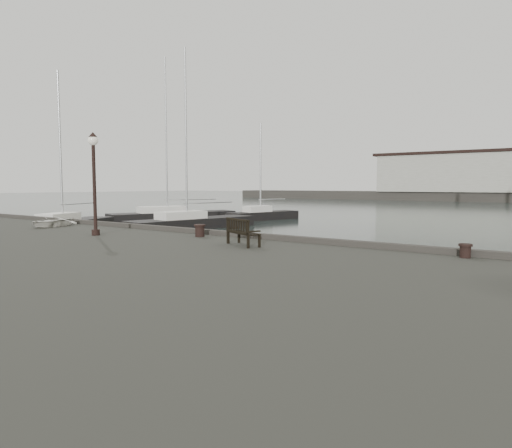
{
  "coord_description": "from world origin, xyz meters",
  "views": [
    {
      "loc": [
        7.84,
        -13.08,
        3.42
      ],
      "look_at": [
        -1.26,
        -0.5,
        2.1
      ],
      "focal_mm": 32.0,
      "sensor_mm": 36.0,
      "label": 1
    }
  ],
  "objects_px": {
    "bench": "(243,237)",
    "bollard_left": "(200,231)",
    "yacht_b": "(174,218)",
    "bollard_right": "(465,251)",
    "lamp_post": "(94,169)",
    "yacht_a": "(67,228)",
    "yacht_c": "(193,225)",
    "dinghy": "(51,221)",
    "yacht_d": "(264,217)"
  },
  "relations": [
    {
      "from": "bench",
      "to": "yacht_a",
      "type": "bearing_deg",
      "value": -176.23
    },
    {
      "from": "bollard_right",
      "to": "yacht_c",
      "type": "distance_m",
      "value": 26.73
    },
    {
      "from": "bench",
      "to": "lamp_post",
      "type": "distance_m",
      "value": 6.65
    },
    {
      "from": "dinghy",
      "to": "yacht_b",
      "type": "height_order",
      "value": "yacht_b"
    },
    {
      "from": "bollard_left",
      "to": "yacht_a",
      "type": "xyz_separation_m",
      "value": [
        -20.17,
        7.13,
        -1.54
      ]
    },
    {
      "from": "bollard_left",
      "to": "bollard_right",
      "type": "distance_m",
      "value": 8.86
    },
    {
      "from": "yacht_d",
      "to": "dinghy",
      "type": "bearing_deg",
      "value": -61.6
    },
    {
      "from": "bollard_left",
      "to": "bollard_right",
      "type": "bearing_deg",
      "value": 2.88
    },
    {
      "from": "bollard_left",
      "to": "yacht_b",
      "type": "relative_size",
      "value": 0.03
    },
    {
      "from": "yacht_b",
      "to": "yacht_c",
      "type": "distance_m",
      "value": 8.93
    },
    {
      "from": "bollard_left",
      "to": "yacht_b",
      "type": "bearing_deg",
      "value": 138.04
    },
    {
      "from": "yacht_a",
      "to": "bench",
      "type": "bearing_deg",
      "value": -40.37
    },
    {
      "from": "bench",
      "to": "bollard_left",
      "type": "bearing_deg",
      "value": -176.8
    },
    {
      "from": "lamp_post",
      "to": "yacht_c",
      "type": "distance_m",
      "value": 19.65
    },
    {
      "from": "bollard_right",
      "to": "yacht_b",
      "type": "height_order",
      "value": "yacht_b"
    },
    {
      "from": "bollard_left",
      "to": "dinghy",
      "type": "bearing_deg",
      "value": -173.4
    },
    {
      "from": "yacht_b",
      "to": "yacht_c",
      "type": "height_order",
      "value": "yacht_b"
    },
    {
      "from": "bench",
      "to": "yacht_d",
      "type": "relative_size",
      "value": 0.15
    },
    {
      "from": "bench",
      "to": "yacht_c",
      "type": "relative_size",
      "value": 0.1
    },
    {
      "from": "dinghy",
      "to": "yacht_c",
      "type": "distance_m",
      "value": 16.31
    },
    {
      "from": "yacht_b",
      "to": "yacht_c",
      "type": "relative_size",
      "value": 1.11
    },
    {
      "from": "lamp_post",
      "to": "yacht_a",
      "type": "relative_size",
      "value": 0.31
    },
    {
      "from": "bollard_right",
      "to": "bench",
      "type": "bearing_deg",
      "value": -166.68
    },
    {
      "from": "bollard_right",
      "to": "dinghy",
      "type": "relative_size",
      "value": 0.16
    },
    {
      "from": "yacht_a",
      "to": "bollard_left",
      "type": "bearing_deg",
      "value": -40.29
    },
    {
      "from": "yacht_c",
      "to": "bench",
      "type": "bearing_deg",
      "value": -32.11
    },
    {
      "from": "lamp_post",
      "to": "bollard_left",
      "type": "bearing_deg",
      "value": 29.14
    },
    {
      "from": "dinghy",
      "to": "yacht_a",
      "type": "height_order",
      "value": "yacht_a"
    },
    {
      "from": "bench",
      "to": "dinghy",
      "type": "height_order",
      "value": "bench"
    },
    {
      "from": "lamp_post",
      "to": "yacht_c",
      "type": "relative_size",
      "value": 0.26
    },
    {
      "from": "bollard_left",
      "to": "yacht_c",
      "type": "distance_m",
      "value": 20.02
    },
    {
      "from": "dinghy",
      "to": "yacht_d",
      "type": "height_order",
      "value": "yacht_d"
    },
    {
      "from": "dinghy",
      "to": "bench",
      "type": "bearing_deg",
      "value": -18.85
    },
    {
      "from": "bollard_right",
      "to": "dinghy",
      "type": "bearing_deg",
      "value": -175.32
    },
    {
      "from": "dinghy",
      "to": "lamp_post",
      "type": "bearing_deg",
      "value": -30.2
    },
    {
      "from": "yacht_a",
      "to": "yacht_c",
      "type": "xyz_separation_m",
      "value": [
        6.16,
        7.09,
        0.0
      ]
    },
    {
      "from": "bollard_right",
      "to": "yacht_c",
      "type": "height_order",
      "value": "yacht_c"
    },
    {
      "from": "bench",
      "to": "yacht_a",
      "type": "height_order",
      "value": "yacht_a"
    },
    {
      "from": "bollard_right",
      "to": "bollard_left",
      "type": "bearing_deg",
      "value": -177.12
    },
    {
      "from": "bollard_left",
      "to": "yacht_b",
      "type": "distance_m",
      "value": 28.81
    },
    {
      "from": "bollard_right",
      "to": "yacht_c",
      "type": "bearing_deg",
      "value": 148.91
    },
    {
      "from": "dinghy",
      "to": "yacht_a",
      "type": "distance_m",
      "value": 14.49
    },
    {
      "from": "yacht_b",
      "to": "yacht_c",
      "type": "xyz_separation_m",
      "value": [
        7.39,
        -5.01,
        -0.0
      ]
    },
    {
      "from": "bollard_left",
      "to": "yacht_d",
      "type": "height_order",
      "value": "yacht_d"
    },
    {
      "from": "yacht_c",
      "to": "yacht_d",
      "type": "bearing_deg",
      "value": 103.88
    },
    {
      "from": "dinghy",
      "to": "yacht_b",
      "type": "distance_m",
      "value": 24.15
    },
    {
      "from": "yacht_b",
      "to": "bench",
      "type": "bearing_deg",
      "value": -18.38
    },
    {
      "from": "lamp_post",
      "to": "bollard_right",
      "type": "bearing_deg",
      "value": 10.93
    },
    {
      "from": "bollard_right",
      "to": "yacht_b",
      "type": "relative_size",
      "value": 0.02
    },
    {
      "from": "bench",
      "to": "dinghy",
      "type": "bearing_deg",
      "value": -156.93
    }
  ]
}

